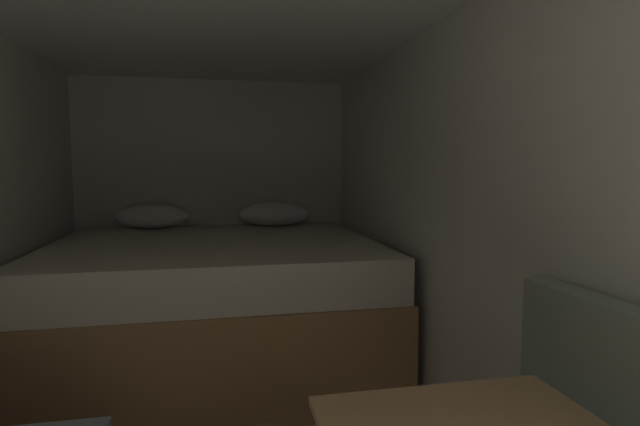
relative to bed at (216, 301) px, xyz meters
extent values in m
cube|color=silver|center=(0.00, 1.00, 0.61)|extent=(2.35, 0.05, 2.08)
cube|color=silver|center=(1.15, -1.37, 0.61)|extent=(0.05, 4.68, 2.08)
cube|color=#9E7247|center=(0.00, -0.01, -0.14)|extent=(2.13, 1.88, 0.60)
cube|color=beige|center=(0.00, -0.01, 0.29)|extent=(2.09, 1.84, 0.26)
ellipsoid|color=white|center=(-0.48, 0.72, 0.52)|extent=(0.57, 0.30, 0.20)
ellipsoid|color=white|center=(0.48, 0.72, 0.52)|extent=(0.57, 0.30, 0.20)
camera|label=1|loc=(0.00, -3.42, 0.92)|focal=28.07mm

